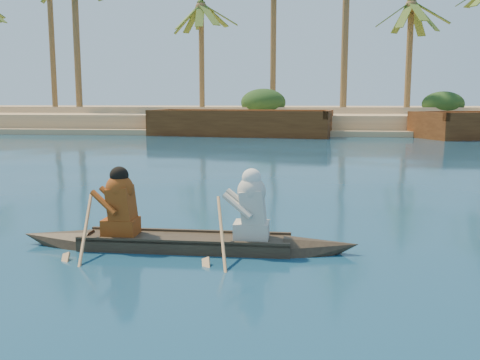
# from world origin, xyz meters

# --- Properties ---
(sandy_embankment) EXTENTS (150.00, 51.00, 1.50)m
(sandy_embankment) POSITION_xyz_m (0.00, 46.89, 0.53)
(sandy_embankment) COLOR #D8AE7A
(sandy_embankment) RESTS_ON ground
(palm_grove) EXTENTS (110.00, 14.00, 16.00)m
(palm_grove) POSITION_xyz_m (0.00, 35.00, 8.00)
(palm_grove) COLOR #475F21
(palm_grove) RESTS_ON ground
(shrub_cluster) EXTENTS (100.00, 6.00, 2.40)m
(shrub_cluster) POSITION_xyz_m (0.00, 31.50, 1.20)
(shrub_cluster) COLOR #1D3513
(shrub_cluster) RESTS_ON ground
(canoe) EXTENTS (5.53, 0.81, 1.52)m
(canoe) POSITION_xyz_m (8.00, -4.00, 0.29)
(canoe) COLOR #3C3021
(canoe) RESTS_ON ground
(barge_mid) EXTENTS (12.20, 5.60, 1.96)m
(barge_mid) POSITION_xyz_m (6.06, 22.95, 0.69)
(barge_mid) COLOR brown
(barge_mid) RESTS_ON ground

